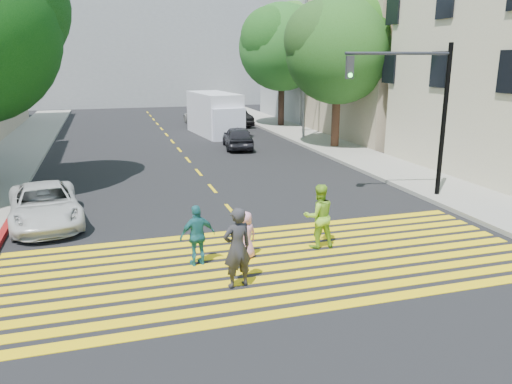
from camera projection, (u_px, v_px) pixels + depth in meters
name	position (u px, v px, depth m)	size (l,w,h in m)	color
ground	(294.00, 284.00, 11.31)	(120.00, 120.00, 0.00)	black
sidewalk_left	(25.00, 144.00, 29.29)	(3.00, 40.00, 0.15)	gray
sidewalk_right	(341.00, 150.00, 27.52)	(3.00, 60.00, 0.15)	gray
curb_red	(7.00, 227.00, 14.93)	(0.20, 8.00, 0.16)	maroon
crosswalk	(276.00, 263.00, 12.49)	(13.40, 5.30, 0.01)	yellow
lane_line	(169.00, 138.00, 32.12)	(0.12, 34.40, 0.01)	yellow
building_right_tan	(409.00, 58.00, 31.75)	(10.00, 10.00, 10.00)	tan
building_right_grey	(335.00, 58.00, 41.93)	(10.00, 10.00, 10.00)	gray
backdrop_block	(137.00, 49.00, 54.16)	(30.00, 8.00, 12.00)	gray
tree_right_near	(340.00, 45.00, 26.95)	(7.13, 6.77, 8.39)	#402218
tree_right_far	(283.00, 42.00, 35.80)	(7.84, 7.70, 8.98)	black
pedestrian_man	(237.00, 248.00, 10.98)	(0.67, 0.44, 1.85)	#2B2A2F
pedestrian_woman	(319.00, 216.00, 13.35)	(0.85, 0.66, 1.75)	#87C22D
pedestrian_child	(246.00, 235.00, 12.65)	(0.61, 0.39, 1.24)	pink
pedestrian_extra	(198.00, 236.00, 12.19)	(0.90, 0.37, 1.54)	#236F7A
white_sedan	(45.00, 205.00, 15.31)	(2.01, 4.35, 1.21)	silver
dark_car_near	(238.00, 137.00, 28.22)	(1.50, 3.74, 1.27)	black
silver_car	(200.00, 116.00, 38.34)	(1.87, 4.60, 1.34)	#AFAFAF
dark_car_parked	(234.00, 116.00, 37.74)	(1.49, 4.29, 1.41)	black
white_van	(216.00, 115.00, 33.07)	(2.81, 6.05, 2.76)	silver
traffic_signal	(418.00, 100.00, 17.33)	(3.69, 0.97, 5.49)	black
street_lamp	(302.00, 55.00, 30.04)	(2.03, 0.34, 8.95)	gray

